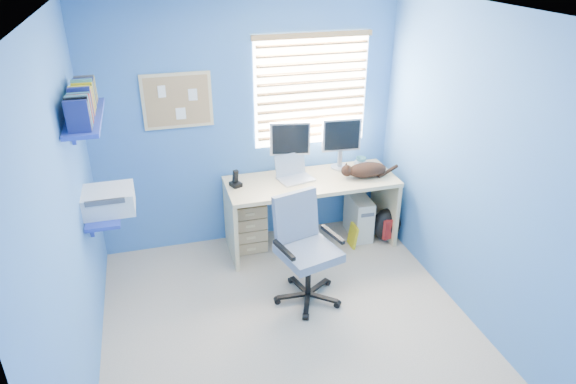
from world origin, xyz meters
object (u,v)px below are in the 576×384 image
object	(u,v)px
laptop	(296,170)
office_chair	(305,262)
desk	(311,212)
cat	(367,170)
tower_pc	(359,216)

from	to	relation	value
laptop	office_chair	xyz separation A→B (m)	(-0.17, -0.87, -0.49)
desk	laptop	world-z (taller)	laptop
cat	tower_pc	distance (m)	0.60
cat	tower_pc	xyz separation A→B (m)	(-0.01, 0.11, -0.59)
laptop	office_chair	world-z (taller)	office_chair
desk	tower_pc	world-z (taller)	desk
cat	tower_pc	world-z (taller)	cat
tower_pc	laptop	bearing A→B (deg)	-178.22
cat	office_chair	xyz separation A→B (m)	(-0.88, -0.76, -0.45)
desk	cat	bearing A→B (deg)	-7.75
laptop	tower_pc	xyz separation A→B (m)	(0.70, -0.01, -0.62)
tower_pc	office_chair	xyz separation A→B (m)	(-0.87, -0.87, 0.13)
desk	cat	xyz separation A→B (m)	(0.56, -0.08, 0.44)
laptop	tower_pc	distance (m)	0.94
laptop	desk	bearing A→B (deg)	-28.10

